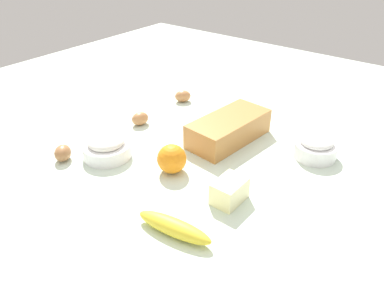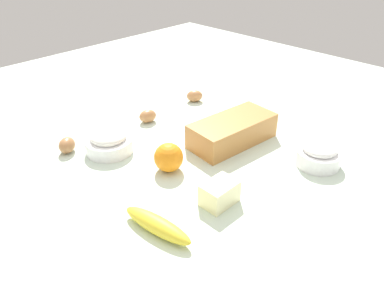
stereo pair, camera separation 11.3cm
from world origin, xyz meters
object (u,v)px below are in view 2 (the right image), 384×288
flour_bowl (109,142)px  banana (157,225)px  sugar_bowl (319,154)px  egg_loose (67,145)px  loaf_pan (232,130)px  egg_beside_bowl (195,96)px  orange_fruit (169,157)px  egg_near_butter (148,116)px  butter_block (219,193)px

flour_bowl → banana: bearing=70.8°
sugar_bowl → banana: size_ratio=0.67×
egg_loose → banana: bearing=85.6°
loaf_pan → egg_loose: loaf_pan is taller
egg_beside_bowl → egg_loose: 0.54m
banana → orange_fruit: 0.25m
flour_bowl → egg_near_butter: (-0.21, -0.07, -0.01)m
orange_fruit → butter_block: 0.20m
loaf_pan → banana: size_ratio=1.54×
orange_fruit → egg_near_butter: 0.31m
egg_loose → orange_fruit: bearing=117.5°
loaf_pan → egg_near_butter: size_ratio=4.77×
loaf_pan → egg_loose: 0.51m
loaf_pan → flour_bowl: bearing=-31.2°
loaf_pan → egg_near_butter: loaf_pan is taller
flour_bowl → orange_fruit: bearing=105.9°
banana → egg_beside_bowl: 0.72m
flour_bowl → egg_near_butter: bearing=-162.3°
butter_block → egg_loose: butter_block is taller
egg_near_butter → egg_beside_bowl: bearing=-178.9°
butter_block → egg_loose: (0.14, -0.49, -0.01)m
butter_block → egg_beside_bowl: 0.62m
flour_bowl → orange_fruit: size_ratio=1.75×
sugar_bowl → egg_beside_bowl: bearing=-96.8°
butter_block → egg_beside_bowl: size_ratio=1.45×
banana → flour_bowl: bearing=-109.2°
loaf_pan → flour_bowl: loaf_pan is taller
banana → egg_beside_bowl: size_ratio=3.07×
sugar_bowl → egg_loose: (0.47, -0.58, -0.01)m
loaf_pan → egg_near_butter: 0.31m
egg_near_butter → egg_beside_bowl: (-0.24, -0.00, -0.00)m
orange_fruit → egg_beside_bowl: (-0.39, -0.28, -0.02)m
orange_fruit → egg_loose: 0.33m
egg_near_butter → egg_loose: egg_loose is taller
loaf_pan → banana: bearing=23.7°
loaf_pan → sugar_bowl: 0.27m
orange_fruit → butter_block: bearing=86.9°
loaf_pan → orange_fruit: size_ratio=3.54×
sugar_bowl → banana: (0.51, -0.12, -0.01)m
flour_bowl → butter_block: flour_bowl is taller
loaf_pan → banana: loaf_pan is taller
butter_block → egg_beside_bowl: (-0.40, -0.47, -0.01)m
orange_fruit → egg_loose: (0.15, -0.29, -0.02)m
egg_beside_bowl → egg_loose: size_ratio=1.03×
butter_block → banana: bearing=-10.6°
egg_near_butter → egg_beside_bowl: size_ratio=0.99×
butter_block → loaf_pan: bearing=-146.5°
flour_bowl → egg_beside_bowl: bearing=-171.0°
orange_fruit → egg_near_butter: orange_fruit is taller
loaf_pan → egg_loose: size_ratio=4.85×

